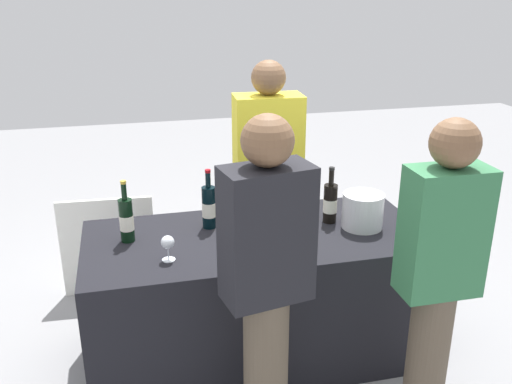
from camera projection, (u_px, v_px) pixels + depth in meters
ground_plane at (256, 351)px, 3.34m from camera, size 12.00×12.00×0.00m
tasting_table at (256, 295)px, 3.20m from camera, size 1.86×0.83×0.77m
wine_bottle_0 at (126, 220)px, 2.95m from camera, size 0.07×0.07×0.34m
wine_bottle_1 at (209, 207)px, 3.12m from camera, size 0.08×0.08×0.34m
wine_bottle_2 at (238, 209)px, 3.11m from camera, size 0.08×0.08×0.32m
wine_bottle_3 at (330, 203)px, 3.19m from camera, size 0.08×0.08×0.33m
wine_glass_0 at (168, 243)px, 2.75m from camera, size 0.07×0.07×0.13m
wine_glass_1 at (246, 223)px, 2.94m from camera, size 0.08×0.08×0.15m
wine_glass_2 at (296, 224)px, 2.93m from camera, size 0.07×0.07×0.15m
ice_bucket at (363, 211)px, 3.13m from camera, size 0.23×0.23×0.20m
server_pouring at (268, 176)px, 3.68m from camera, size 0.45×0.26×1.62m
guest_0 at (266, 280)px, 2.39m from camera, size 0.40×0.27×1.60m
guest_1 at (438, 274)px, 2.47m from camera, size 0.35×0.21×1.56m
menu_board at (108, 247)px, 3.86m from camera, size 0.64×0.07×0.70m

